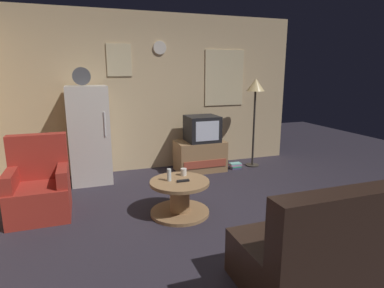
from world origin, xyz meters
name	(u,v)px	position (x,y,z in m)	size (l,w,h in m)	color
ground_plane	(206,226)	(0.00, 0.00, 0.00)	(12.00, 12.00, 0.00)	#2D2833
wall_with_art	(155,93)	(0.01, 2.45, 1.34)	(5.20, 0.12, 2.67)	#D1B284
fridge	(89,135)	(-1.15, 2.03, 0.75)	(0.60, 0.62, 1.77)	silver
tv_stand	(200,156)	(0.67, 1.99, 0.26)	(0.84, 0.53, 0.53)	#9E754C
crt_tv	(202,129)	(0.71, 1.99, 0.75)	(0.54, 0.51, 0.44)	black
standing_lamp	(255,92)	(1.69, 1.93, 1.36)	(0.32, 0.32, 1.59)	#332D28
coffee_table	(180,197)	(-0.18, 0.41, 0.21)	(0.72, 0.72, 0.43)	#9E754C
wine_glass	(169,175)	(-0.30, 0.45, 0.50)	(0.05, 0.05, 0.15)	silver
mug_ceramic_white	(184,172)	(-0.07, 0.59, 0.47)	(0.08, 0.08, 0.09)	silver
remote_control	(183,181)	(-0.15, 0.37, 0.44)	(0.15, 0.04, 0.02)	black
armchair	(40,188)	(-1.78, 0.96, 0.34)	(0.68, 0.68, 0.96)	#A52D23
couch	(345,248)	(0.71, -1.28, 0.31)	(1.70, 0.80, 0.92)	black
book_stack	(235,166)	(1.31, 1.88, 0.05)	(0.21, 0.16, 0.10)	#5D4F8A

